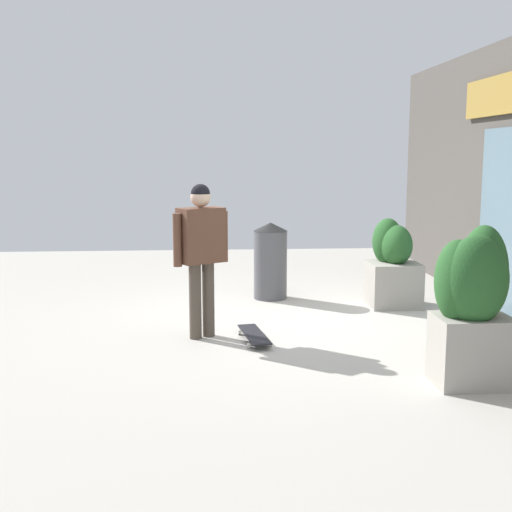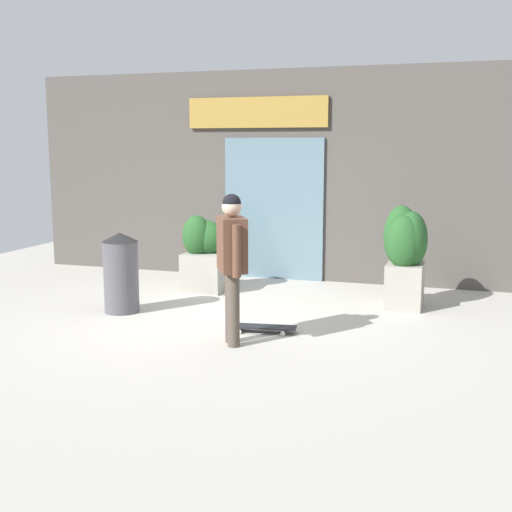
% 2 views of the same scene
% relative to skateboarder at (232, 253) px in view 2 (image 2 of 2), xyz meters
% --- Properties ---
extents(ground_plane, '(12.00, 12.00, 0.00)m').
position_rel_skateboarder_xyz_m(ground_plane, '(-0.51, 0.96, -1.01)').
color(ground_plane, '#B2ADA3').
extents(building_facade, '(8.57, 0.31, 3.32)m').
position_rel_skateboarder_xyz_m(building_facade, '(-0.51, 3.79, 0.65)').
color(building_facade, '#4C4742').
rests_on(building_facade, ground_plane).
extents(skateboarder, '(0.46, 0.57, 1.64)m').
position_rel_skateboarder_xyz_m(skateboarder, '(0.00, 0.00, 0.00)').
color(skateboarder, '#4C4238').
rests_on(skateboarder, ground_plane).
extents(skateboard, '(0.82, 0.33, 0.08)m').
position_rel_skateboarder_xyz_m(skateboard, '(0.17, 0.55, -0.94)').
color(skateboard, black).
rests_on(skateboard, ground_plane).
extents(planter_box_left, '(0.59, 0.65, 1.36)m').
position_rel_skateboarder_xyz_m(planter_box_left, '(1.61, 2.29, -0.26)').
color(planter_box_left, gray).
rests_on(planter_box_left, ground_plane).
extents(planter_box_right, '(0.64, 0.64, 1.13)m').
position_rel_skateboarder_xyz_m(planter_box_right, '(-1.34, 2.45, -0.45)').
color(planter_box_right, gray).
rests_on(planter_box_right, ground_plane).
extents(trash_bin, '(0.46, 0.46, 1.04)m').
position_rel_skateboarder_xyz_m(trash_bin, '(-1.86, 0.91, -0.48)').
color(trash_bin, '#4C4C51').
rests_on(trash_bin, ground_plane).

